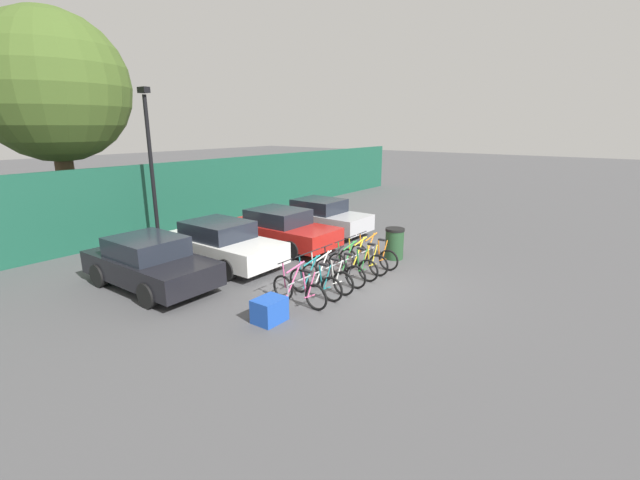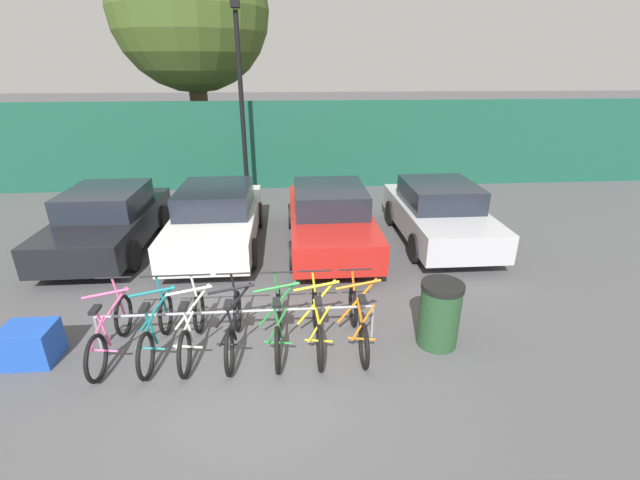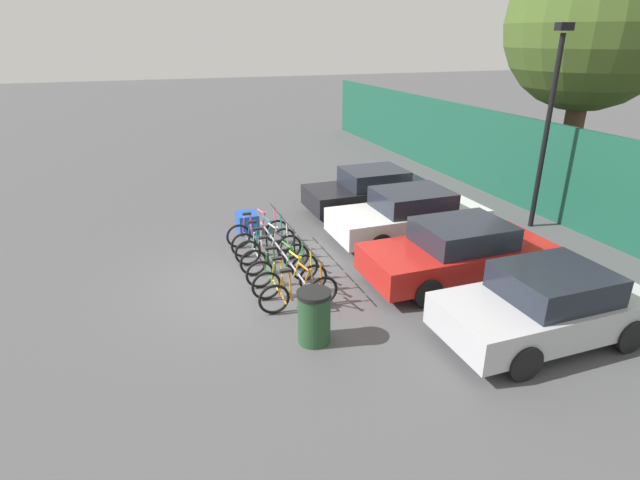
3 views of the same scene
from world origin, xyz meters
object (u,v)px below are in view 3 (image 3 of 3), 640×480
at_px(bicycle_black, 275,258).
at_px(car_silver, 547,305).
at_px(car_black, 371,191).
at_px(bike_rack, 282,253).
at_px(bicycle_teal, 264,241).
at_px(car_red, 458,252).
at_px(cargo_crate, 247,222).
at_px(bicycle_yellow, 290,280).
at_px(tree_behind_hoarding, 593,25).
at_px(bicycle_orange, 299,293).
at_px(trash_bin, 314,317).
at_px(bicycle_white, 269,248).
at_px(bicycle_green, 283,269).
at_px(lamp_post, 549,119).
at_px(bicycle_pink, 258,232).

distance_m(bicycle_black, car_silver, 5.93).
distance_m(car_black, car_silver, 7.65).
bearing_deg(car_black, bike_rack, -49.67).
xyz_separation_m(bicycle_teal, car_red, (2.92, 3.82, 0.31)).
height_order(bicycle_teal, cargo_crate, bicycle_teal).
relative_size(bicycle_black, bicycle_yellow, 1.00).
distance_m(bike_rack, bicycle_black, 0.19).
relative_size(bicycle_yellow, tree_behind_hoarding, 0.21).
height_order(bicycle_orange, trash_bin, bicycle_orange).
relative_size(bike_rack, car_silver, 1.05).
xyz_separation_m(bicycle_white, car_red, (2.40, 3.82, 0.31)).
height_order(bicycle_black, cargo_crate, bicycle_black).
bearing_deg(car_red, bicycle_black, -115.20).
distance_m(bicycle_teal, bicycle_green, 1.78).
relative_size(bike_rack, bicycle_white, 2.44).
bearing_deg(bicycle_black, lamp_post, 90.61).
distance_m(car_silver, cargo_crate, 8.33).
xyz_separation_m(lamp_post, tree_behind_hoarding, (-1.77, 2.80, 2.42)).
bearing_deg(bicycle_green, bike_rack, 165.54).
distance_m(bike_rack, bicycle_green, 0.64).
bearing_deg(car_red, bicycle_yellow, -98.30).
relative_size(bike_rack, bicycle_orange, 2.44).
xyz_separation_m(bicycle_pink, bicycle_yellow, (3.00, 0.00, 0.00)).
bearing_deg(trash_bin, bicycle_yellow, 177.16).
bearing_deg(bicycle_green, bicycle_yellow, -0.73).
bearing_deg(tree_behind_hoarding, bike_rack, -77.95).
bearing_deg(bicycle_white, trash_bin, -0.98).
bearing_deg(car_silver, car_red, -177.11).
bearing_deg(car_silver, bicycle_yellow, -128.73).
bearing_deg(cargo_crate, lamp_post, 73.18).
relative_size(bike_rack, bicycle_green, 2.44).
bearing_deg(tree_behind_hoarding, car_silver, -45.81).
bearing_deg(bicycle_black, bicycle_white, 177.39).
height_order(bicycle_yellow, tree_behind_hoarding, tree_behind_hoarding).
bearing_deg(lamp_post, car_black, -125.19).
relative_size(bicycle_yellow, cargo_crate, 2.44).
bearing_deg(bicycle_green, cargo_crate, -179.83).
relative_size(bicycle_teal, car_red, 0.40).
height_order(bike_rack, car_black, car_black).
height_order(bike_rack, lamp_post, lamp_post).
height_order(bicycle_white, car_silver, car_silver).
bearing_deg(bicycle_green, car_black, 133.37).
relative_size(bicycle_teal, car_silver, 0.43).
bearing_deg(trash_bin, tree_behind_hoarding, 115.96).
bearing_deg(bicycle_yellow, bicycle_teal, -177.77).
xyz_separation_m(bicycle_pink, car_silver, (6.18, 3.95, 0.31)).
bearing_deg(bicycle_black, car_red, 62.19).
distance_m(bicycle_yellow, lamp_post, 8.60).
height_order(bicycle_yellow, lamp_post, lamp_post).
bearing_deg(cargo_crate, bicycle_teal, 1.81).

